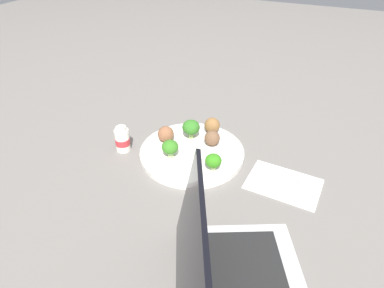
{
  "coord_description": "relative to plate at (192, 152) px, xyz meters",
  "views": [
    {
      "loc": [
        0.29,
        -0.66,
        0.54
      ],
      "look_at": [
        0.0,
        0.0,
        0.04
      ],
      "focal_mm": 30.81,
      "sensor_mm": 36.0,
      "label": 1
    }
  ],
  "objects": [
    {
      "name": "ground_plane",
      "position": [
        0.0,
        0.0,
        -0.01
      ],
      "size": [
        4.0,
        4.0,
        0.0
      ],
      "primitive_type": "plane",
      "color": "slate"
    },
    {
      "name": "napkin",
      "position": [
        0.25,
        -0.02,
        -0.01
      ],
      "size": [
        0.18,
        0.13,
        0.01
      ],
      "primitive_type": "cube",
      "rotation": [
        0.0,
        0.0,
        -0.08
      ],
      "color": "white",
      "rests_on": "ground_plane"
    },
    {
      "name": "knife",
      "position": [
        0.26,
        -0.04,
        -0.0
      ],
      "size": [
        0.15,
        0.02,
        0.01
      ],
      "color": "silver",
      "rests_on": "napkin"
    },
    {
      "name": "yogurt_bottle",
      "position": [
        -0.18,
        -0.05,
        0.03
      ],
      "size": [
        0.04,
        0.04,
        0.07
      ],
      "color": "white",
      "rests_on": "ground_plane"
    },
    {
      "name": "meatball_far_rim",
      "position": [
        -0.08,
        0.01,
        0.03
      ],
      "size": [
        0.04,
        0.04,
        0.04
      ],
      "primitive_type": "sphere",
      "color": "brown",
      "rests_on": "plate"
    },
    {
      "name": "broccoli_floret_mid_left",
      "position": [
        -0.04,
        -0.05,
        0.04
      ],
      "size": [
        0.04,
        0.04,
        0.05
      ],
      "color": "#A3C37F",
      "rests_on": "plate"
    },
    {
      "name": "fork",
      "position": [
        0.26,
        -0.0,
        -0.0
      ],
      "size": [
        0.12,
        0.02,
        0.01
      ],
      "color": "silver",
      "rests_on": "napkin"
    },
    {
      "name": "plate",
      "position": [
        0.0,
        0.0,
        0.0
      ],
      "size": [
        0.28,
        0.28,
        0.02
      ],
      "primitive_type": "cylinder",
      "color": "white",
      "rests_on": "ground_plane"
    },
    {
      "name": "meatball_front_left",
      "position": [
        0.02,
        0.11,
        0.03
      ],
      "size": [
        0.04,
        0.04,
        0.04
      ],
      "primitive_type": "sphere",
      "color": "brown",
      "rests_on": "plate"
    },
    {
      "name": "broccoli_floret_far_rim",
      "position": [
        -0.03,
        0.05,
        0.04
      ],
      "size": [
        0.05,
        0.05,
        0.06
      ],
      "color": "#97B867",
      "rests_on": "plate"
    },
    {
      "name": "broccoli_floret_back_left",
      "position": [
        0.08,
        -0.05,
        0.03
      ],
      "size": [
        0.04,
        0.04,
        0.04
      ],
      "color": "#A6BD80",
      "rests_on": "plate"
    },
    {
      "name": "meatball_back_right",
      "position": [
        0.04,
        0.05,
        0.03
      ],
      "size": [
        0.04,
        0.04,
        0.04
      ],
      "primitive_type": "sphere",
      "color": "brown",
      "rests_on": "plate"
    }
  ]
}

